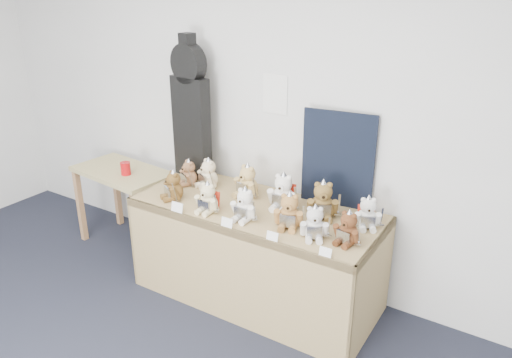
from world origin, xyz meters
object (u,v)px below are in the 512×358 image
Objects in this scene: guitar_case at (191,110)px; teddy_back_centre_right at (283,193)px; teddy_front_left at (208,199)px; teddy_front_end at (348,229)px; teddy_back_end at (367,214)px; red_cup at (126,168)px; teddy_back_centre_left at (247,182)px; teddy_back_right at (323,202)px; display_table at (251,231)px; teddy_front_right at (289,212)px; teddy_front_far_right at (315,224)px; teddy_back_far_left at (189,174)px; teddy_front_far_left at (173,187)px; side_table at (123,183)px; teddy_front_centre at (245,206)px; teddy_back_left at (208,175)px.

guitar_case is 3.90× the size of teddy_back_centre_right.
teddy_front_left is 1.02× the size of teddy_front_end.
teddy_back_end is (1.58, -0.10, -0.48)m from guitar_case.
red_cup is 1.18m from teddy_back_centre_left.
teddy_back_right is (0.65, -0.02, 0.01)m from teddy_back_centre_left.
display_table is 0.45m from teddy_front_right.
teddy_front_right is (1.70, -0.14, 0.08)m from red_cup.
guitar_case is at bearing 174.44° from teddy_front_end.
red_cup is at bearing -161.73° from teddy_back_centre_left.
guitar_case reaches higher than teddy_front_far_right.
teddy_front_far_right is 1.29m from teddy_back_far_left.
teddy_front_far_left reaches higher than teddy_front_end.
teddy_back_far_left is (-1.05, 0.21, -0.02)m from teddy_front_right.
side_table is at bearing 154.36° from teddy_back_right.
teddy_back_far_left is (0.65, 0.08, 0.06)m from red_cup.
teddy_back_right reaches higher than teddy_back_end.
teddy_back_far_left is at bearing 158.78° from teddy_front_centre.
teddy_front_left is 0.29m from teddy_front_centre.
teddy_back_right is (1.01, -0.00, 0.02)m from teddy_back_left.
teddy_front_far_right is 0.80m from teddy_back_centre_left.
teddy_front_far_right is at bearing -153.47° from teddy_back_end.
teddy_front_centre is (0.65, 0.00, 0.00)m from teddy_front_far_left.
teddy_front_right is at bearing -60.10° from teddy_back_centre_right.
teddy_back_centre_right is (0.78, 0.31, 0.02)m from teddy_front_far_left.
teddy_front_centre is at bearing -8.33° from red_cup.
teddy_back_centre_right is at bearing 4.50° from teddy_back_centre_left.
teddy_back_centre_left is at bearing 152.32° from teddy_back_end.
guitar_case is (0.67, 0.19, 0.73)m from side_table.
teddy_back_right reaches higher than teddy_front_centre.
side_table is 3.09× the size of teddy_back_right.
teddy_back_centre_right is 1.21× the size of teddy_back_end.
teddy_front_far_left is 1.00× the size of teddy_front_far_right.
red_cup reaches higher than display_table.
side_table is 3.54× the size of teddy_back_left.
teddy_back_right reaches higher than teddy_front_far_left.
teddy_front_far_right reaches higher than red_cup.
teddy_back_end is at bearing 4.63° from guitar_case.
teddy_back_centre_left is (-0.17, 0.21, 0.28)m from display_table.
teddy_back_right reaches higher than teddy_back_left.
red_cup is at bearing 147.94° from teddy_front_far_right.
teddy_back_centre_right is 0.63m from teddy_back_end.
guitar_case is 4.64× the size of teddy_front_far_right.
teddy_back_centre_right reaches higher than teddy_front_left.
teddy_front_far_left is at bearing 179.88° from teddy_front_centre.
teddy_back_end is at bearing 13.44° from teddy_front_right.
teddy_front_far_left is 0.65m from teddy_front_centre.
teddy_back_end is (0.32, 0.03, -0.02)m from teddy_back_right.
teddy_back_far_left is at bearing -142.72° from teddy_back_left.
teddy_front_end is (0.21, 0.05, -0.00)m from teddy_front_far_right.
teddy_front_left reaches higher than side_table.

